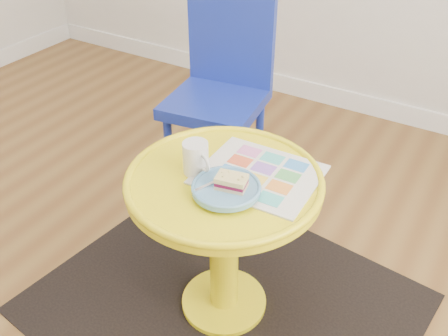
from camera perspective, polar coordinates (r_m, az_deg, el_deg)
The scene contains 10 objects.
floor at distance 2.11m, azimuth -17.74°, elevation -12.74°, with size 4.00×4.00×0.00m, color brown.
room_walls at distance 3.22m, azimuth -17.54°, elevation 6.54°, with size 4.00×4.00×4.00m.
rug at distance 1.96m, azimuth 0.00°, elevation -15.17°, with size 1.30×1.10×0.01m, color black.
side_table at distance 1.66m, azimuth -0.00°, elevation -5.84°, with size 0.62×0.62×0.59m.
chair at distance 2.28m, azimuth -0.29°, elevation 9.48°, with size 0.46×0.46×0.91m.
newspaper at distance 1.57m, azimuth 4.02°, elevation -0.74°, with size 0.36×0.31×0.01m, color silver.
mug at distance 1.55m, azimuth -3.21°, elevation 1.25°, with size 0.11×0.08×0.11m.
plate at distance 1.48m, azimuth 0.25°, elevation -2.39°, with size 0.21×0.21×0.02m.
cake_slice at distance 1.46m, azimuth 0.86°, elevation -1.58°, with size 0.10×0.08×0.04m.
fork at distance 1.49m, azimuth -0.90°, elevation -1.53°, with size 0.07×0.14×0.00m.
Camera 1 is at (1.23, -0.82, 1.51)m, focal length 40.00 mm.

